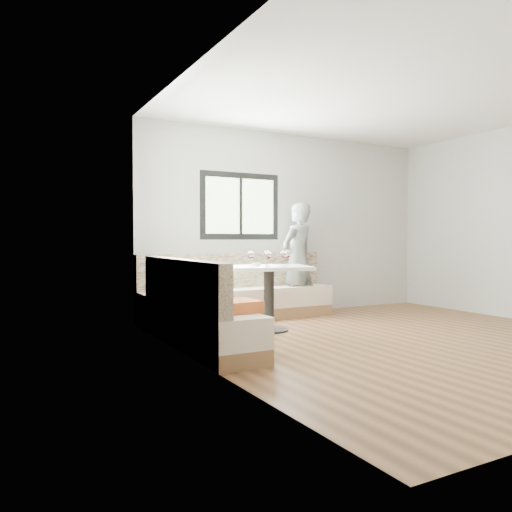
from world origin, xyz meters
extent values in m
cube|color=brown|center=(0.00, 0.00, 0.00)|extent=(5.00, 5.00, 0.01)
cube|color=white|center=(0.00, 0.00, 2.80)|extent=(5.00, 5.00, 0.01)
cube|color=#B7B7B2|center=(0.00, 2.50, 1.40)|extent=(5.00, 0.01, 2.80)
cube|color=#B7B7B2|center=(-2.50, 0.00, 1.40)|extent=(0.01, 5.00, 2.80)
cube|color=black|center=(-0.90, 2.49, 1.65)|extent=(1.30, 0.02, 1.00)
cube|color=black|center=(-2.49, 0.90, 1.65)|extent=(0.02, 1.30, 1.00)
cube|color=olive|center=(-1.05, 2.23, 0.08)|extent=(2.90, 0.55, 0.16)
cube|color=beige|center=(-1.05, 2.23, 0.30)|extent=(2.90, 0.55, 0.29)
cube|color=beige|center=(-1.05, 2.43, 0.70)|extent=(2.90, 0.14, 0.50)
cube|color=olive|center=(-2.23, 0.82, 0.08)|extent=(0.55, 2.25, 0.16)
cube|color=beige|center=(-2.23, 0.82, 0.30)|extent=(0.55, 2.25, 0.29)
cube|color=beige|center=(-2.43, 0.82, 0.70)|extent=(0.14, 2.25, 0.50)
cube|color=#C8452C|center=(-2.10, 0.17, 0.51)|extent=(0.41, 0.41, 0.12)
cylinder|color=black|center=(-1.11, 1.27, 0.01)|extent=(0.49, 0.49, 0.02)
cylinder|color=black|center=(-1.11, 1.27, 0.39)|extent=(0.13, 0.13, 0.78)
cube|color=silver|center=(-1.11, 1.27, 0.80)|extent=(1.17, 1.02, 0.04)
imported|color=slate|center=(-0.08, 2.19, 0.86)|extent=(0.73, 0.60, 1.71)
cylinder|color=white|center=(-1.26, 1.33, 0.84)|extent=(0.10, 0.10, 0.04)
sphere|color=black|center=(-1.25, 1.34, 0.85)|extent=(0.02, 0.02, 0.02)
sphere|color=black|center=(-1.27, 1.33, 0.85)|extent=(0.02, 0.02, 0.02)
sphere|color=black|center=(-1.26, 1.31, 0.85)|extent=(0.02, 0.02, 0.02)
cylinder|color=white|center=(-1.39, 1.22, 0.82)|extent=(0.06, 0.06, 0.01)
cylinder|color=white|center=(-1.39, 1.22, 0.87)|extent=(0.01, 0.01, 0.09)
ellipsoid|color=white|center=(-1.39, 1.22, 0.97)|extent=(0.09, 0.09, 0.11)
cylinder|color=#49040D|center=(-1.39, 1.22, 0.94)|extent=(0.06, 0.06, 0.02)
cylinder|color=white|center=(-1.23, 1.07, 0.82)|extent=(0.06, 0.06, 0.01)
cylinder|color=white|center=(-1.23, 1.07, 0.87)|extent=(0.01, 0.01, 0.09)
ellipsoid|color=white|center=(-1.23, 1.07, 0.97)|extent=(0.09, 0.09, 0.11)
cylinder|color=#49040D|center=(-1.23, 1.07, 0.94)|extent=(0.06, 0.06, 0.02)
cylinder|color=white|center=(-1.00, 1.09, 0.82)|extent=(0.06, 0.06, 0.01)
cylinder|color=white|center=(-1.00, 1.09, 0.87)|extent=(0.01, 0.01, 0.09)
ellipsoid|color=white|center=(-1.00, 1.09, 0.97)|extent=(0.09, 0.09, 0.11)
cylinder|color=#49040D|center=(-1.00, 1.09, 0.94)|extent=(0.06, 0.06, 0.02)
cylinder|color=white|center=(-1.07, 1.37, 0.82)|extent=(0.06, 0.06, 0.01)
cylinder|color=white|center=(-1.07, 1.37, 0.87)|extent=(0.01, 0.01, 0.09)
ellipsoid|color=white|center=(-1.07, 1.37, 0.97)|extent=(0.09, 0.09, 0.11)
cylinder|color=#49040D|center=(-1.07, 1.37, 0.94)|extent=(0.06, 0.06, 0.02)
cylinder|color=white|center=(-0.81, 1.32, 0.82)|extent=(0.06, 0.06, 0.01)
cylinder|color=white|center=(-0.81, 1.32, 0.87)|extent=(0.01, 0.01, 0.09)
ellipsoid|color=white|center=(-0.81, 1.32, 0.97)|extent=(0.09, 0.09, 0.11)
cylinder|color=#49040D|center=(-0.81, 1.32, 0.94)|extent=(0.06, 0.06, 0.02)
camera|label=1|loc=(-4.23, -4.18, 1.17)|focal=35.00mm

